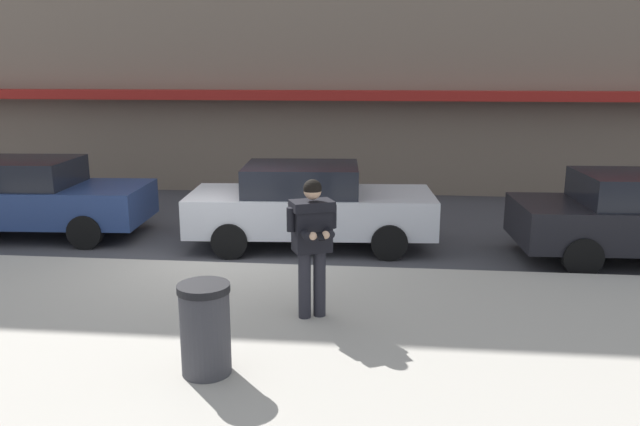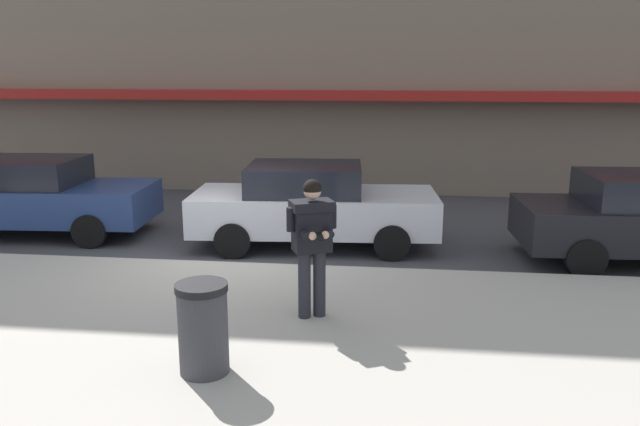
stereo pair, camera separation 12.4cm
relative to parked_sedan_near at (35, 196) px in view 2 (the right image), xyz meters
name	(u,v)px [view 2 (the right image)]	position (x,y,z in m)	size (l,w,h in m)	color
ground_plane	(224,266)	(4.25, -1.56, -0.79)	(80.00, 80.00, 0.00)	#3D3D42
sidewalk	(241,334)	(5.25, -4.41, -0.72)	(32.00, 5.30, 0.14)	#A8A399
curb_paint_line	(283,267)	(5.25, -1.51, -0.79)	(28.00, 0.12, 0.01)	silver
parked_sedan_near	(35,196)	(0.00, 0.00, 0.00)	(4.60, 2.13, 1.54)	navy
parked_sedan_mid	(312,205)	(5.58, -0.14, 0.00)	(4.62, 2.17, 1.54)	silver
man_texting_on_phone	(312,234)	(6.07, -3.91, 0.46)	(0.61, 0.65, 1.81)	#23232B
trash_bin	(203,328)	(5.14, -5.53, -0.16)	(0.55, 0.55, 0.98)	#38383D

